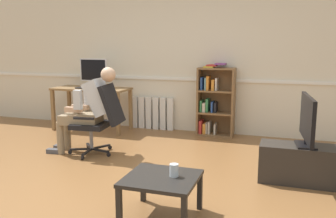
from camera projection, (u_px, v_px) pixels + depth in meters
ground_plane at (131, 183)px, 3.98m from camera, size 18.00×18.00×0.00m
back_wall at (192, 54)px, 6.22m from camera, size 12.00×0.13×2.70m
computer_desk at (92, 94)px, 6.40m from camera, size 1.35×0.59×0.76m
imac_monitor at (93, 71)px, 6.40m from camera, size 0.52×0.14×0.51m
keyboard at (87, 88)px, 6.25m from camera, size 0.40×0.12×0.02m
computer_mouse at (103, 88)px, 6.18m from camera, size 0.06×0.10×0.03m
bookshelf at (214, 102)px, 6.03m from camera, size 0.61×0.29×1.21m
radiator at (153, 113)px, 6.52m from camera, size 0.79×0.08×0.58m
office_chair at (100, 117)px, 4.96m from camera, size 0.77×0.63×0.99m
person_seated at (88, 108)px, 4.97m from camera, size 1.02×0.42×1.22m
tv_stand at (304, 164)px, 3.97m from camera, size 0.96×0.37×0.42m
tv_screen at (307, 120)px, 3.88m from camera, size 0.23×0.81×0.55m
coffee_table at (161, 182)px, 3.15m from camera, size 0.62×0.59×0.38m
drinking_glass at (174, 170)px, 3.14m from camera, size 0.08×0.08×0.11m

